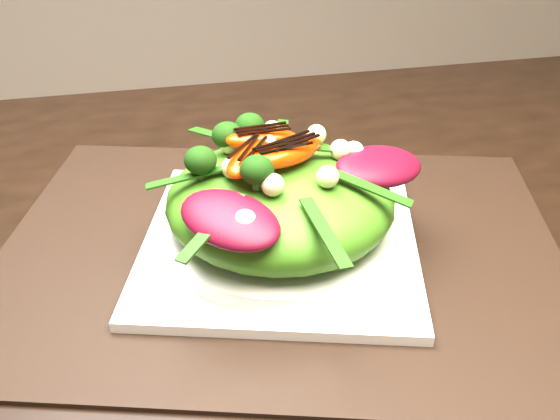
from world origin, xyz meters
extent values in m
cube|color=black|center=(0.00, 0.00, 0.73)|extent=(1.60, 0.90, 0.75)
cube|color=black|center=(-0.05, 0.01, 0.75)|extent=(0.61, 0.52, 0.00)
cube|color=white|center=(-0.05, 0.01, 0.76)|extent=(0.31, 0.31, 0.01)
cylinder|color=silver|center=(-0.05, 0.01, 0.77)|extent=(0.24, 0.24, 0.02)
ellipsoid|color=#407816|center=(-0.05, 0.01, 0.80)|extent=(0.26, 0.26, 0.07)
ellipsoid|color=#4A0816|center=(0.03, 0.01, 0.83)|extent=(0.10, 0.08, 0.02)
ellipsoid|color=#FD2E04|center=(-0.06, 0.03, 0.85)|extent=(0.07, 0.04, 0.02)
sphere|color=#183209|center=(-0.12, 0.05, 0.85)|extent=(0.05, 0.05, 0.04)
sphere|color=beige|center=(-0.03, -0.04, 0.84)|extent=(0.02, 0.02, 0.02)
cube|color=black|center=(-0.06, 0.03, 0.86)|extent=(0.05, 0.01, 0.00)
camera|label=1|loc=(-0.16, -0.48, 1.11)|focal=42.00mm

